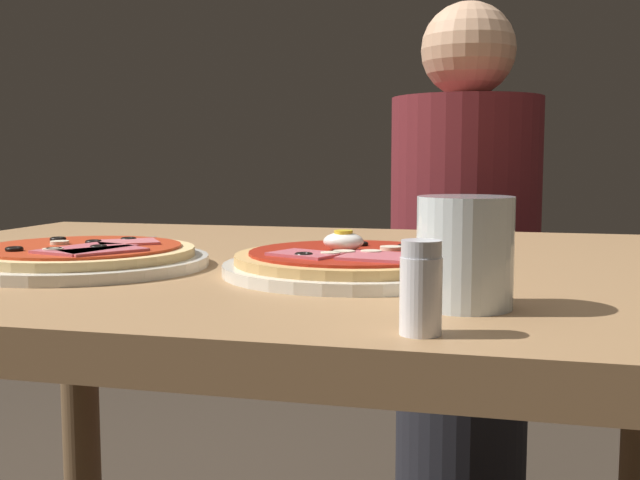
{
  "coord_description": "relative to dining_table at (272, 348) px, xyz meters",
  "views": [
    {
      "loc": [
        0.29,
        -0.91,
        0.85
      ],
      "look_at": [
        0.08,
        -0.05,
        0.76
      ],
      "focal_mm": 43.19,
      "sensor_mm": 36.0,
      "label": 1
    }
  ],
  "objects": [
    {
      "name": "dining_table",
      "position": [
        0.0,
        0.0,
        0.0
      ],
      "size": [
        1.13,
        0.85,
        0.73
      ],
      "color": "#9E754C",
      "rests_on": "ground"
    },
    {
      "name": "pizza_foreground",
      "position": [
        0.13,
        -0.11,
        0.13
      ],
      "size": [
        0.28,
        0.28,
        0.05
      ],
      "color": "silver",
      "rests_on": "dining_table"
    },
    {
      "name": "pizza_across_left",
      "position": [
        -0.18,
        -0.13,
        0.13
      ],
      "size": [
        0.29,
        0.29,
        0.03
      ],
      "color": "silver",
      "rests_on": "dining_table"
    },
    {
      "name": "water_glass_near",
      "position": [
        0.25,
        -0.27,
        0.16
      ],
      "size": [
        0.08,
        0.08,
        0.09
      ],
      "color": "silver",
      "rests_on": "dining_table"
    },
    {
      "name": "fork",
      "position": [
        -0.32,
        0.12,
        0.12
      ],
      "size": [
        0.15,
        0.06,
        0.0
      ],
      "color": "silver",
      "rests_on": "dining_table"
    },
    {
      "name": "salt_shaker",
      "position": [
        0.23,
        -0.38,
        0.15
      ],
      "size": [
        0.03,
        0.03,
        0.07
      ],
      "color": "white",
      "rests_on": "dining_table"
    },
    {
      "name": "diner_person",
      "position": [
        0.19,
        0.78,
        -0.05
      ],
      "size": [
        0.32,
        0.32,
        1.18
      ],
      "rotation": [
        0.0,
        0.0,
        3.14
      ],
      "color": "black",
      "rests_on": "ground"
    }
  ]
}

